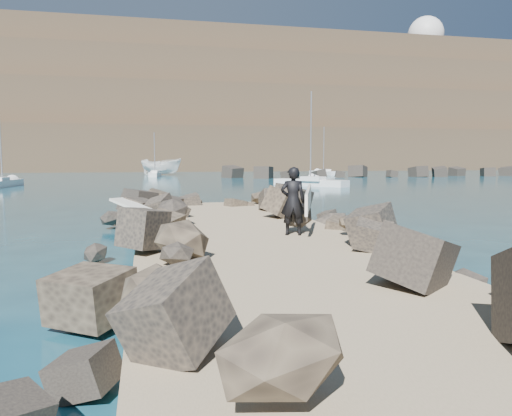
# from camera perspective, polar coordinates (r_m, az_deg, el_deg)

# --- Properties ---
(ground) EXTENTS (800.00, 800.00, 0.00)m
(ground) POSITION_cam_1_polar(r_m,az_deg,el_deg) (13.81, -0.90, -5.80)
(ground) COLOR #0F384C
(ground) RESTS_ON ground
(jetty) EXTENTS (6.00, 26.00, 0.60)m
(jetty) POSITION_cam_1_polar(r_m,az_deg,el_deg) (11.83, 1.05, -6.26)
(jetty) COLOR #8C7759
(jetty) RESTS_ON ground
(riprap_left) EXTENTS (2.60, 22.00, 1.00)m
(riprap_left) POSITION_cam_1_polar(r_m,az_deg,el_deg) (11.97, -13.21, -5.30)
(riprap_left) COLOR black
(riprap_left) RESTS_ON ground
(riprap_right) EXTENTS (2.60, 22.00, 1.00)m
(riprap_right) POSITION_cam_1_polar(r_m,az_deg,el_deg) (13.22, 12.88, -4.26)
(riprap_right) COLOR black
(riprap_right) RESTS_ON ground
(breakwater_secondary) EXTENTS (52.00, 4.00, 1.20)m
(breakwater_secondary) POSITION_cam_1_polar(r_m,az_deg,el_deg) (78.01, 16.46, 3.87)
(breakwater_secondary) COLOR black
(breakwater_secondary) RESTS_ON ground
(headland) EXTENTS (360.00, 140.00, 32.00)m
(headland) POSITION_cam_1_polar(r_m,az_deg,el_deg) (174.23, -8.41, 9.98)
(headland) COLOR #2D4919
(headland) RESTS_ON ground
(surfboard_resting) EXTENTS (1.99, 2.22, 0.08)m
(surfboard_resting) POSITION_cam_1_polar(r_m,az_deg,el_deg) (16.33, -13.15, -0.48)
(surfboard_resting) COLOR silver
(surfboard_resting) RESTS_ON riprap_left
(boat_imported) EXTENTS (7.67, 5.56, 2.78)m
(boat_imported) POSITION_cam_1_polar(r_m,az_deg,el_deg) (85.38, -10.77, 4.67)
(boat_imported) COLOR white
(boat_imported) RESTS_ON ground
(surfer_with_board) EXTENTS (1.31, 2.25, 1.92)m
(surfer_with_board) POSITION_cam_1_polar(r_m,az_deg,el_deg) (14.01, 4.49, 0.82)
(surfer_with_board) COLOR black
(surfer_with_board) RESTS_ON jetty
(radome) EXTENTS (11.87, 11.87, 18.79)m
(radome) POSITION_cam_1_polar(r_m,az_deg,el_deg) (188.15, 18.82, 17.71)
(radome) COLOR silver
(radome) RESTS_ON headland
(sailboat_d) EXTENTS (2.94, 6.96, 8.22)m
(sailboat_d) POSITION_cam_1_polar(r_m,az_deg,el_deg) (85.24, 7.73, 4.01)
(sailboat_d) COLOR white
(sailboat_d) RESTS_ON ground
(sailboat_a) EXTENTS (2.33, 7.20, 8.53)m
(sailboat_a) POSITION_cam_1_polar(r_m,az_deg,el_deg) (54.26, -27.01, 2.52)
(sailboat_a) COLOR white
(sailboat_a) RESTS_ON ground
(sailboat_b) EXTENTS (2.00, 5.60, 6.79)m
(sailboat_b) POSITION_cam_1_polar(r_m,az_deg,el_deg) (76.97, -11.47, 3.78)
(sailboat_b) COLOR white
(sailboat_b) RESTS_ON ground
(sailboat_c) EXTENTS (6.27, 7.39, 9.54)m
(sailboat_c) POSITION_cam_1_polar(r_m,az_deg,el_deg) (50.51, 6.26, 2.92)
(sailboat_c) COLOR white
(sailboat_c) RESTS_ON ground
(headland_buildings) EXTENTS (137.50, 30.50, 5.00)m
(headland_buildings) POSITION_cam_1_polar(r_m,az_deg,el_deg) (169.50, -5.91, 16.26)
(headland_buildings) COLOR white
(headland_buildings) RESTS_ON headland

